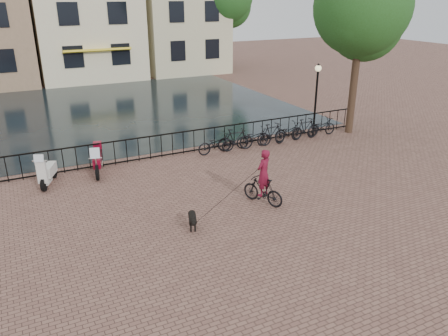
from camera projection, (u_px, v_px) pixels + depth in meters
name	position (u px, v px, depth m)	size (l,w,h in m)	color
ground	(271.00, 243.00, 12.31)	(100.00, 100.00, 0.00)	brown
canal_water	(120.00, 109.00, 26.70)	(20.00, 20.00, 0.00)	black
railing	(173.00, 144.00, 18.78)	(20.00, 0.05, 1.02)	black
canal_house_mid	(82.00, 2.00, 35.28)	(8.00, 9.50, 11.80)	beige
tree_near_right	(362.00, 7.00, 19.96)	(4.48, 4.48, 8.24)	black
lamp_post	(317.00, 88.00, 20.72)	(0.30, 0.30, 3.45)	black
cyclist	(263.00, 180.00, 14.32)	(1.09, 1.67, 2.22)	black
dog	(192.00, 220.00, 12.96)	(0.53, 0.88, 0.57)	black
motorcycle	(97.00, 157.00, 16.87)	(0.88, 1.92, 1.33)	maroon
scooter	(47.00, 166.00, 15.85)	(0.99, 1.59, 1.43)	silver
parked_bike_0	(216.00, 144.00, 19.04)	(0.60, 1.72, 0.90)	black
parked_bike_1	(235.00, 140.00, 19.41)	(0.47, 1.66, 1.00)	black
parked_bike_2	(254.00, 138.00, 19.82)	(0.60, 1.72, 0.90)	black
parked_bike_3	(272.00, 134.00, 20.20)	(0.47, 1.66, 1.00)	black
parked_bike_4	(289.00, 132.00, 20.61)	(0.60, 1.72, 0.90)	black
parked_bike_5	(305.00, 129.00, 20.98)	(0.47, 1.66, 1.00)	black
parked_bike_6	(321.00, 127.00, 21.39)	(0.60, 1.72, 0.90)	black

